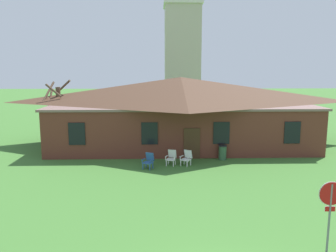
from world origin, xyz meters
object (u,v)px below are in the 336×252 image
stop_sign (331,203)px  lawn_chair_by_porch (149,160)px  lawn_chair_left_end (187,157)px  lawn_chair_near_door (171,157)px  trash_bin (223,152)px

stop_sign → lawn_chair_by_porch: stop_sign is taller
lawn_chair_by_porch → lawn_chair_left_end: size_ratio=1.00×
stop_sign → lawn_chair_by_porch: 11.67m
lawn_chair_by_porch → lawn_chair_left_end: 2.45m
lawn_chair_near_door → lawn_chair_left_end: bearing=-5.4°
lawn_chair_near_door → trash_bin: 3.68m
stop_sign → lawn_chair_left_end: 11.19m
lawn_chair_by_porch → lawn_chair_near_door: 1.59m
stop_sign → trash_bin: size_ratio=2.48×
lawn_chair_left_end → trash_bin: (2.52, 1.30, -0.00)m
trash_bin → lawn_chair_by_porch: bearing=-158.5°
stop_sign → trash_bin: (-1.24, 11.77, -1.22)m
stop_sign → lawn_chair_left_end: stop_sign is taller
stop_sign → lawn_chair_left_end: (-3.76, 10.47, -1.21)m
trash_bin → stop_sign: bearing=-84.0°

